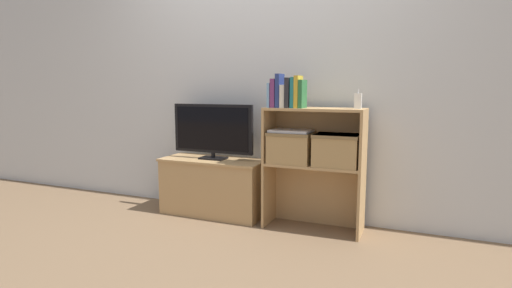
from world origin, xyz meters
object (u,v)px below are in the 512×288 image
object	(u,v)px
tv	(213,130)
book_plum	(275,93)
storage_basket_right	(337,149)
tv_stand	(214,186)
book_ivory	(284,96)
book_navy	(280,91)
storage_basket_left	(291,146)
book_mustard	(298,92)
laptop	(291,131)
baby_monitor	(358,101)
book_forest	(303,94)
book_charcoal	(289,93)
book_teal	(294,93)
book_skyblue	(271,95)

from	to	relation	value
tv	book_plum	distance (m)	0.67
storage_basket_right	tv_stand	bearing A→B (deg)	177.40
tv_stand	book_ivory	bearing A→B (deg)	-7.30
tv	book_plum	size ratio (longest dim) A/B	3.38
book_plum	book_navy	xyz separation A→B (m)	(0.04, 0.00, 0.02)
storage_basket_left	book_mustard	bearing A→B (deg)	-31.28
tv	laptop	bearing A→B (deg)	-3.76
baby_monitor	storage_basket_right	bearing A→B (deg)	-173.73
storage_basket_right	laptop	xyz separation A→B (m)	(-0.35, 0.00, 0.12)
tv_stand	book_ivory	xyz separation A→B (m)	(0.66, -0.08, 0.78)
book_forest	laptop	size ratio (longest dim) A/B	0.68
storage_basket_left	storage_basket_right	size ratio (longest dim) A/B	1.00
baby_monitor	storage_basket_left	xyz separation A→B (m)	(-0.49, -0.02, -0.35)
storage_basket_left	tv_stand	bearing A→B (deg)	176.12
book_charcoal	book_teal	distance (m)	0.04
book_skyblue	book_charcoal	world-z (taller)	book_charcoal
tv	book_teal	bearing A→B (deg)	-6.43
baby_monitor	storage_basket_right	xyz separation A→B (m)	(-0.14, -0.02, -0.35)
book_ivory	book_charcoal	xyz separation A→B (m)	(0.04, 0.00, 0.03)
book_skyblue	book_charcoal	size ratio (longest dim) A/B	0.83
book_skyblue	baby_monitor	size ratio (longest dim) A/B	1.32
book_navy	book_forest	size ratio (longest dim) A/B	1.22
book_plum	book_charcoal	bearing A→B (deg)	0.00
book_charcoal	book_forest	xyz separation A→B (m)	(0.10, 0.00, -0.01)
storage_basket_right	book_charcoal	bearing A→B (deg)	-174.21
baby_monitor	storage_basket_left	world-z (taller)	baby_monitor
tv	book_forest	distance (m)	0.87
book_forest	storage_basket_left	bearing A→B (deg)	158.68
book_mustard	storage_basket_right	world-z (taller)	book_mustard
book_navy	book_mustard	size ratio (longest dim) A/B	1.06
baby_monitor	storage_basket_right	distance (m)	0.38
book_plum	book_forest	world-z (taller)	book_plum
book_plum	laptop	distance (m)	0.31
book_teal	storage_basket_right	distance (m)	0.52
book_skyblue	laptop	distance (m)	0.31
book_navy	book_charcoal	bearing A→B (deg)	0.00
book_forest	laptop	xyz separation A→B (m)	(-0.09, 0.04, -0.28)
tv_stand	storage_basket_right	distance (m)	1.14
book_teal	book_mustard	bearing A→B (deg)	0.00
book_mustard	storage_basket_left	bearing A→B (deg)	148.72
storage_basket_left	storage_basket_right	distance (m)	0.35
tv_stand	tv	xyz separation A→B (m)	(-0.00, -0.00, 0.49)
book_forest	storage_basket_right	size ratio (longest dim) A/B	0.63
book_skyblue	storage_basket_left	distance (m)	0.42
book_plum	storage_basket_left	distance (m)	0.42
book_ivory	baby_monitor	bearing A→B (deg)	5.50
book_ivory	storage_basket_left	xyz separation A→B (m)	(0.05, 0.04, -0.38)
book_navy	book_ivory	distance (m)	0.06
tv	book_ivory	xyz separation A→B (m)	(0.66, -0.08, 0.29)
book_plum	book_mustard	world-z (taller)	book_mustard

